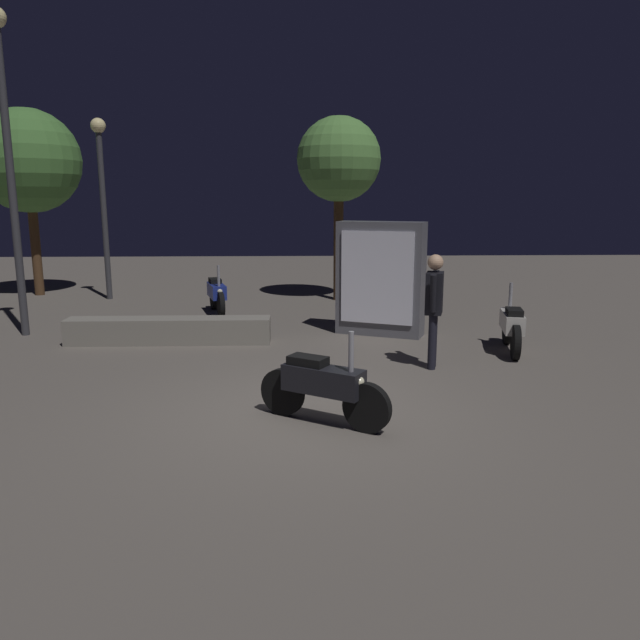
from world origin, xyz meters
name	(u,v)px	position (x,y,z in m)	size (l,w,h in m)	color
ground_plane	(300,412)	(0.00, 0.00, 0.00)	(40.00, 40.00, 0.00)	#605951
motorcycle_black_foreground	(323,386)	(0.26, -0.36, 0.44)	(1.46, 0.97, 1.11)	black
motorcycle_blue_parked_left	(217,294)	(-1.82, 6.46, 0.44)	(0.55, 1.62, 1.11)	black
motorcycle_white_parked_right	(512,326)	(3.53, 2.84, 0.44)	(0.49, 1.65, 1.11)	black
person_rider_beside	(434,301)	(2.00, 1.89, 1.03)	(0.33, 0.66, 1.71)	black
streetlamp_near	(102,184)	(-4.81, 8.54, 2.85)	(0.36, 0.36, 4.41)	#38383D
streetlamp_far	(7,137)	(-5.13, 4.40, 3.57)	(0.36, 0.36, 5.72)	#38383D
tree_left_bg	(28,162)	(-6.86, 9.29, 3.43)	(2.61, 2.61, 4.75)	#4C331E
tree_center_bg	(339,161)	(0.99, 8.22, 3.40)	(2.03, 2.03, 4.45)	#4C331E
kiosk_billboard	(380,279)	(1.51, 4.23, 1.05)	(1.67, 1.08, 2.10)	#595960
planter_wall_low	(169,331)	(-2.30, 3.64, 0.23)	(3.56, 0.50, 0.45)	gray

